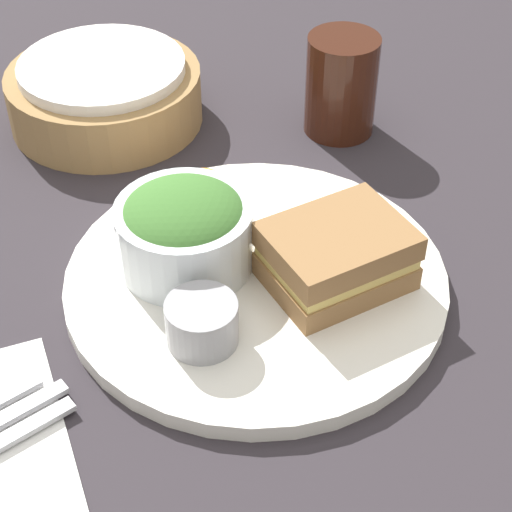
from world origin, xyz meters
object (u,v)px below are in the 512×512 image
bread_basket (105,93)px  plate (256,280)px  dressing_cup (202,322)px  sandwich (337,256)px  drink_glass (341,85)px  salad_bowl (184,228)px

bread_basket → plate: bearing=-80.1°
plate → dressing_cup: size_ratio=5.72×
dressing_cup → bread_basket: (0.01, 0.36, -0.00)m
sandwich → bread_basket: 0.36m
sandwich → dressing_cup: sandwich is taller
drink_glass → sandwich: bearing=-116.2°
salad_bowl → drink_glass: (0.22, 0.16, 0.00)m
dressing_cup → drink_glass: drink_glass is taller
sandwich → dressing_cup: size_ratio=2.17×
dressing_cup → bread_basket: bread_basket is taller
sandwich → drink_glass: drink_glass is taller
drink_glass → bread_basket: bearing=154.8°
dressing_cup → drink_glass: (0.24, 0.26, 0.02)m
sandwich → dressing_cup: (-0.13, -0.02, -0.01)m
sandwich → salad_bowl: (-0.11, 0.07, 0.01)m
sandwich → bread_basket: size_ratio=0.60×
sandwich → drink_glass: (0.11, 0.23, 0.01)m
dressing_cup → sandwich: bearing=10.8°
drink_glass → bread_basket: 0.25m
plate → bread_basket: (-0.05, 0.31, 0.03)m
bread_basket → dressing_cup: bearing=-92.0°
plate → bread_basket: size_ratio=1.58×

